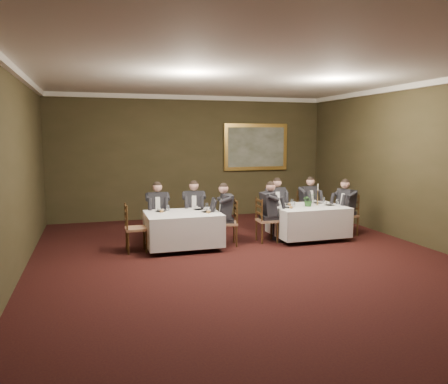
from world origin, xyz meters
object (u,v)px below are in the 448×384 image
chair_main_backleft (275,221)px  centerpiece (309,200)px  table_main (308,219)px  chair_main_endleft (266,229)px  diner_main_backleft (276,212)px  diner_main_endright (346,214)px  painting (256,147)px  diner_sec_backright (194,217)px  chair_main_backright (307,219)px  chair_sec_endright (228,232)px  chair_sec_backleft (158,229)px  chair_sec_endleft (136,238)px  diner_sec_endright (227,222)px  table_second (183,227)px  candlestick (318,197)px  diner_main_backright (308,210)px  diner_main_endleft (267,219)px  diner_sec_backleft (158,219)px  chair_main_endright (346,224)px  chair_sec_backright (194,227)px

chair_main_backleft → centerpiece: size_ratio=3.27×
table_main → chair_main_endleft: chair_main_endleft is taller
diner_main_backleft → centerpiece: bearing=122.6°
diner_main_endright → painting: (-1.02, 3.37, 1.52)m
diner_sec_backright → chair_main_backright: bearing=-167.1°
table_main → chair_sec_endright: size_ratio=1.65×
painting → chair_main_backright: bearing=-80.4°
chair_main_endleft → painting: bearing=164.7°
chair_main_endleft → painting: painting is taller
chair_sec_backleft → chair_main_backright: bearing=-173.3°
diner_main_endright → chair_sec_endleft: diner_main_endright is taller
chair_main_endleft → centerpiece: centerpiece is taller
chair_sec_backleft → table_main: bearing=172.7°
chair_main_backright → chair_sec_endright: bearing=11.0°
chair_main_backleft → diner_sec_endright: 1.77m
chair_sec_backleft → chair_sec_endleft: 0.98m
chair_sec_backleft → centerpiece: size_ratio=3.27×
table_second → chair_main_backleft: (2.49, 0.88, -0.17)m
candlestick → table_main: bearing=-167.5°
centerpiece → candlestick: bearing=20.9°
chair_main_backleft → diner_main_endright: size_ratio=0.74×
centerpiece → diner_sec_backright: bearing=162.4°
diner_main_backright → chair_main_backleft: bearing=-9.7°
painting → chair_main_endleft: bearing=-106.9°
chair_main_endleft → diner_main_endleft: bearing=90.0°
diner_sec_backleft → chair_main_endleft: bearing=167.4°
centerpiece → chair_main_backright: bearing=63.4°
painting → diner_sec_endright: bearing=-119.8°
diner_main_backleft → diner_sec_endright: same height
chair_main_backleft → chair_main_endleft: (-0.59, -0.84, 0.00)m
diner_main_backright → diner_sec_backright: (-2.95, -0.09, 0.00)m
diner_sec_backright → painting: size_ratio=0.68×
chair_main_backleft → chair_sec_endleft: same height
table_main → diner_sec_backleft: (-3.35, 0.75, 0.06)m
chair_main_endright → diner_sec_backleft: diner_sec_backleft is taller
chair_main_endright → table_main: bearing=77.3°
diner_main_endleft → chair_main_endright: size_ratio=1.35×
diner_sec_endright → diner_main_endright: bearing=-78.9°
table_main → diner_sec_endright: bearing=-178.7°
chair_main_endright → chair_sec_backleft: same height
chair_main_backright → diner_sec_backleft: size_ratio=0.74×
diner_sec_backright → chair_sec_endleft: 1.62m
diner_main_backright → chair_sec_endleft: (-4.35, -0.87, -0.23)m
chair_main_backleft → chair_main_backright: (0.87, 0.01, 0.00)m
diner_main_endright → chair_sec_backleft: 4.44m
diner_main_backright → chair_sec_endleft: 4.44m
table_second → chair_sec_endleft: size_ratio=1.57×
chair_main_endleft → chair_sec_backright: same height
chair_sec_endright → chair_sec_endleft: size_ratio=1.00×
table_second → chair_sec_endright: size_ratio=1.57×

